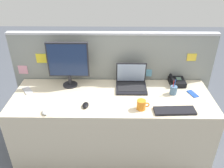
# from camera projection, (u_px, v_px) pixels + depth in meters

# --- Properties ---
(ground_plane) EXTENTS (10.00, 10.00, 0.00)m
(ground_plane) POSITION_uv_depth(u_px,v_px,m) (112.00, 147.00, 2.79)
(ground_plane) COLOR #4C515B
(desk) EXTENTS (2.09, 0.72, 0.73)m
(desk) POSITION_uv_depth(u_px,v_px,m) (112.00, 123.00, 2.61)
(desk) COLOR beige
(desk) RESTS_ON ground_plane
(cubicle_divider) EXTENTS (2.30, 0.08, 1.28)m
(cubicle_divider) POSITION_uv_depth(u_px,v_px,m) (112.00, 84.00, 2.81)
(cubicle_divider) COLOR gray
(cubicle_divider) RESTS_ON ground_plane
(desktop_monitor) EXTENTS (0.44, 0.16, 0.50)m
(desktop_monitor) POSITION_uv_depth(u_px,v_px,m) (68.00, 62.00, 2.48)
(desktop_monitor) COLOR #232328
(desktop_monitor) RESTS_ON desk
(laptop) EXTENTS (0.33, 0.28, 0.26)m
(laptop) POSITION_uv_depth(u_px,v_px,m) (131.00, 82.00, 2.57)
(laptop) COLOR black
(laptop) RESTS_ON desk
(desk_phone) EXTENTS (0.17, 0.19, 0.09)m
(desk_phone) POSITION_uv_depth(u_px,v_px,m) (176.00, 82.00, 2.63)
(desk_phone) COLOR black
(desk_phone) RESTS_ON desk
(keyboard_main) EXTENTS (0.40, 0.14, 0.02)m
(keyboard_main) POSITION_uv_depth(u_px,v_px,m) (175.00, 111.00, 2.19)
(keyboard_main) COLOR black
(keyboard_main) RESTS_ON desk
(computer_mouse_right_hand) EXTENTS (0.06, 0.10, 0.03)m
(computer_mouse_right_hand) POSITION_uv_depth(u_px,v_px,m) (86.00, 105.00, 2.26)
(computer_mouse_right_hand) COLOR black
(computer_mouse_right_hand) RESTS_ON desk
(computer_mouse_left_hand) EXTENTS (0.09, 0.11, 0.03)m
(computer_mouse_left_hand) POSITION_uv_depth(u_px,v_px,m) (45.00, 112.00, 2.17)
(computer_mouse_left_hand) COLOR silver
(computer_mouse_left_hand) RESTS_ON desk
(pen_cup) EXTENTS (0.07, 0.07, 0.18)m
(pen_cup) POSITION_uv_depth(u_px,v_px,m) (173.00, 90.00, 2.44)
(pen_cup) COLOR #4C7093
(pen_cup) RESTS_ON desk
(cell_phone_silver_slab) EXTENTS (0.15, 0.17, 0.01)m
(cell_phone_silver_slab) POSITION_uv_depth(u_px,v_px,m) (27.00, 90.00, 2.52)
(cell_phone_silver_slab) COLOR #B7BAC1
(cell_phone_silver_slab) RESTS_ON desk
(cell_phone_blue_case) EXTENTS (0.10, 0.15, 0.01)m
(cell_phone_blue_case) POSITION_uv_depth(u_px,v_px,m) (193.00, 94.00, 2.46)
(cell_phone_blue_case) COLOR blue
(cell_phone_blue_case) RESTS_ON desk
(coffee_mug) EXTENTS (0.12, 0.09, 0.10)m
(coffee_mug) POSITION_uv_depth(u_px,v_px,m) (141.00, 105.00, 2.21)
(coffee_mug) COLOR orange
(coffee_mug) RESTS_ON desk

